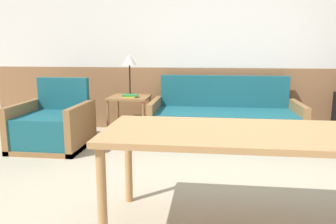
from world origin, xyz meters
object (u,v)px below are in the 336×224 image
armchair (53,127)px  dining_table (246,141)px  couch (224,122)px  side_table (130,103)px  table_lamp (129,63)px

armchair → dining_table: bearing=-40.8°
couch → side_table: (-1.35, 0.06, 0.24)m
couch → dining_table: bearing=-89.2°
couch → table_lamp: (-1.36, 0.15, 0.81)m
armchair → couch: bearing=12.1°
couch → side_table: bearing=177.6°
couch → table_lamp: size_ratio=3.42×
table_lamp → dining_table: size_ratio=0.31×
side_table → dining_table: (1.38, -2.39, 0.16)m
table_lamp → dining_table: table_lamp is taller
side_table → table_lamp: table_lamp is taller
couch → armchair: couch is taller
couch → table_lamp: bearing=173.5°
side_table → armchair: bearing=-142.9°
couch → dining_table: size_ratio=1.05×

